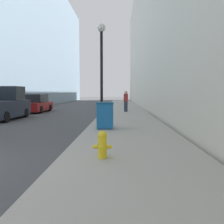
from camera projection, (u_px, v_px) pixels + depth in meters
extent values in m
cube|color=#9E998E|center=(124.00, 111.00, 22.73)|extent=(3.78, 60.00, 0.13)
cube|color=beige|center=(190.00, 30.00, 29.73)|extent=(12.00, 60.00, 18.45)
cylinder|color=yellow|center=(102.00, 148.00, 6.02)|extent=(0.22, 0.22, 0.50)
sphere|color=yellow|center=(102.00, 136.00, 6.00)|extent=(0.23, 0.23, 0.23)
cylinder|color=yellow|center=(102.00, 133.00, 5.99)|extent=(0.06, 0.06, 0.05)
cylinder|color=yellow|center=(102.00, 148.00, 5.85)|extent=(0.11, 0.12, 0.11)
cylinder|color=yellow|center=(95.00, 147.00, 6.03)|extent=(0.12, 0.09, 0.09)
cylinder|color=yellow|center=(109.00, 147.00, 6.01)|extent=(0.12, 0.09, 0.09)
cube|color=#19609E|center=(105.00, 116.00, 10.97)|extent=(0.70, 0.67, 1.06)
cube|color=navy|center=(105.00, 103.00, 10.93)|extent=(0.72, 0.69, 0.08)
cylinder|color=black|center=(99.00, 126.00, 11.30)|extent=(0.05, 0.16, 0.16)
cylinder|color=black|center=(112.00, 126.00, 11.28)|extent=(0.05, 0.16, 0.16)
cylinder|color=black|center=(102.00, 116.00, 15.77)|extent=(0.33, 0.33, 0.25)
cylinder|color=black|center=(102.00, 75.00, 15.58)|extent=(0.17, 0.17, 5.37)
sphere|color=silver|center=(101.00, 28.00, 15.35)|extent=(0.51, 0.51, 0.51)
cube|color=#232838|center=(1.00, 109.00, 15.87)|extent=(2.07, 4.83, 1.03)
cube|color=black|center=(7.00, 93.00, 16.63)|extent=(1.90, 1.55, 0.93)
cylinder|color=black|center=(25.00, 113.00, 17.35)|extent=(0.24, 0.64, 0.64)
cylinder|color=black|center=(6.00, 117.00, 14.37)|extent=(0.24, 0.64, 0.64)
cube|color=maroon|center=(35.00, 106.00, 22.06)|extent=(1.89, 4.55, 0.72)
cube|color=#1E2328|center=(35.00, 98.00, 22.01)|extent=(1.66, 2.36, 0.71)
cylinder|color=black|center=(31.00, 108.00, 23.46)|extent=(0.24, 0.64, 0.64)
cylinder|color=black|center=(50.00, 108.00, 23.41)|extent=(0.24, 0.64, 0.64)
cylinder|color=black|center=(20.00, 109.00, 20.75)|extent=(0.24, 0.64, 0.64)
cylinder|color=black|center=(40.00, 110.00, 20.69)|extent=(0.24, 0.64, 0.64)
cube|color=#2D3347|center=(126.00, 107.00, 20.91)|extent=(0.30, 0.21, 0.85)
cube|color=maroon|center=(126.00, 98.00, 20.85)|extent=(0.35, 0.21, 0.67)
sphere|color=tan|center=(126.00, 92.00, 20.82)|extent=(0.23, 0.23, 0.23)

